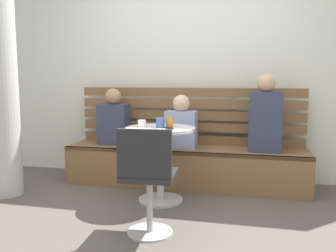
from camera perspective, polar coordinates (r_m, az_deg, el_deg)
The scene contains 14 objects.
ground at distance 3.07m, azimuth -1.69°, elevation -15.65°, with size 8.00×8.00×0.00m, color #514C47.
back_wall at distance 4.44m, azimuth 3.80°, elevation 10.58°, with size 5.20×0.10×2.90m, color silver.
concrete_pillar at distance 4.04m, azimuth -25.06°, elevation 9.52°, with size 0.32×0.32×2.80m, color #B2B2AD.
booth_bench at distance 4.11m, azimuth 2.63°, elevation -6.40°, with size 2.70×0.52×0.44m.
booth_backrest at distance 4.26m, azimuth 3.28°, elevation 1.65°, with size 2.65×0.04×0.66m.
cafe_table at distance 3.53m, azimuth -1.20°, elevation -3.78°, with size 0.68×0.68×0.74m.
white_chair at distance 2.75m, azimuth -3.23°, elevation -8.19°, with size 0.43×0.43×0.85m.
person_adult at distance 3.93m, azimuth 15.15°, elevation 1.39°, with size 0.34×0.22×0.82m.
person_child_left at distance 4.28m, azimuth -8.60°, elevation 0.99°, with size 0.34×0.22×0.66m.
person_child_middle at distance 4.02m, azimuth 2.09°, elevation 0.21°, with size 0.34×0.22×0.59m.
cup_mug_blue at distance 3.46m, azimuth -1.24°, elevation 0.52°, with size 0.08×0.08×0.10m, color #3D5B9E.
cup_ceramic_white at distance 3.52m, azimuth -4.16°, elevation 0.41°, with size 0.08×0.08×0.07m, color white.
cup_tumbler_orange at distance 3.49m, azimuth 0.28°, elevation 0.61°, with size 0.07×0.07×0.10m, color orange.
phone_on_table at distance 3.40m, azimuth 0.21°, elevation -0.35°, with size 0.07×0.14×0.01m, color black.
Camera 1 is at (0.73, -2.73, 1.20)m, focal length 38.50 mm.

